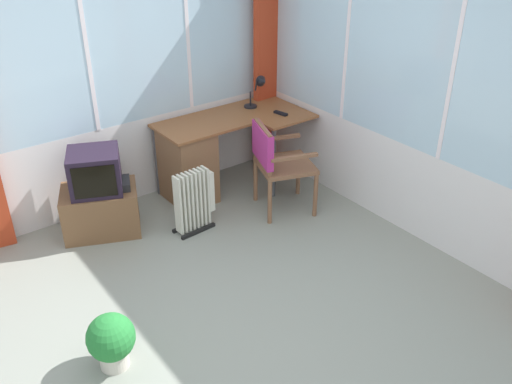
% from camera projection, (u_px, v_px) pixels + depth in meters
% --- Properties ---
extents(ground, '(4.86, 5.36, 0.06)m').
position_uv_depth(ground, '(243.00, 339.00, 3.84)').
color(ground, gray).
extents(north_window_panel, '(3.86, 0.07, 2.56)m').
position_uv_depth(north_window_panel, '(89.00, 76.00, 4.74)').
color(north_window_panel, silver).
rests_on(north_window_panel, ground).
extents(east_window_panel, '(0.07, 4.36, 2.56)m').
position_uv_depth(east_window_panel, '(450.00, 100.00, 4.23)').
color(east_window_panel, silver).
rests_on(east_window_panel, ground).
extents(curtain_corner, '(0.34, 0.10, 2.46)m').
position_uv_depth(curtain_corner, '(268.00, 51.00, 5.64)').
color(curtain_corner, '#B8391E').
rests_on(curtain_corner, ground).
extents(desk, '(1.45, 0.80, 0.74)m').
position_uv_depth(desk, '(194.00, 159.00, 5.34)').
color(desk, brown).
rests_on(desk, ground).
extents(desk_lamp, '(0.23, 0.20, 0.33)m').
position_uv_depth(desk_lamp, '(260.00, 87.00, 5.52)').
color(desk_lamp, black).
rests_on(desk_lamp, desk).
extents(tv_remote, '(0.07, 0.16, 0.02)m').
position_uv_depth(tv_remote, '(281.00, 113.00, 5.43)').
color(tv_remote, black).
rests_on(tv_remote, desk).
extents(wooden_armchair, '(0.62, 0.62, 0.86)m').
position_uv_depth(wooden_armchair, '(273.00, 157.00, 5.03)').
color(wooden_armchair, brown).
rests_on(wooden_armchair, ground).
extents(tv_on_stand, '(0.76, 0.66, 0.77)m').
position_uv_depth(tv_on_stand, '(99.00, 197.00, 4.81)').
color(tv_on_stand, brown).
rests_on(tv_on_stand, ground).
extents(space_heater, '(0.40, 0.19, 0.57)m').
position_uv_depth(space_heater, '(195.00, 200.00, 4.87)').
color(space_heater, silver).
rests_on(space_heater, ground).
extents(potted_plant, '(0.31, 0.31, 0.39)m').
position_uv_depth(potted_plant, '(111.00, 340.00, 3.49)').
color(potted_plant, beige).
rests_on(potted_plant, ground).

